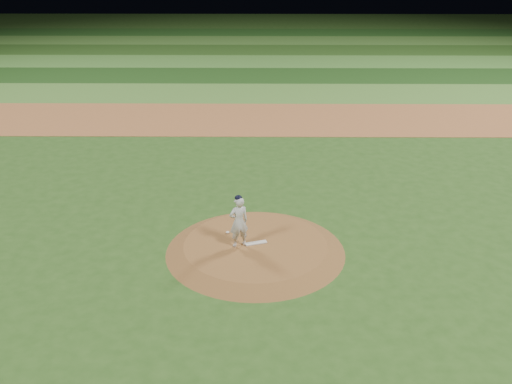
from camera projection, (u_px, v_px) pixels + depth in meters
ground at (255, 251)px, 17.55m from camera, size 120.00×120.00×0.00m
infield_dirt_band at (258, 119)px, 30.33m from camera, size 70.00×6.00×0.02m
outfield_stripe_0 at (259, 93)px, 35.35m from camera, size 70.00×5.00×0.02m
outfield_stripe_1 at (259, 75)px, 39.92m from camera, size 70.00×5.00×0.02m
outfield_stripe_2 at (259, 61)px, 44.48m from camera, size 70.00×5.00×0.02m
outfield_stripe_3 at (259, 50)px, 49.05m from camera, size 70.00×5.00×0.02m
outfield_stripe_4 at (260, 40)px, 53.61m from camera, size 70.00×5.00×0.02m
outfield_stripe_5 at (260, 32)px, 58.18m from camera, size 70.00×5.00×0.02m
pitchers_mound at (255, 247)px, 17.50m from camera, size 5.50×5.50×0.25m
pitching_rubber at (256, 243)px, 17.47m from camera, size 0.70×0.37×0.03m
rosin_bag at (228, 232)px, 18.07m from camera, size 0.12×0.12×0.06m
pitcher_on_mound at (239, 221)px, 17.01m from camera, size 0.70×0.59×1.68m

